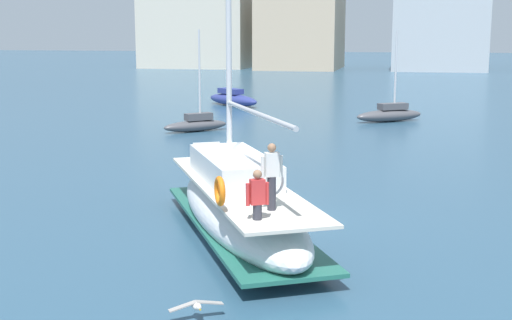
% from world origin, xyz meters
% --- Properties ---
extents(ground_plane, '(400.00, 400.00, 0.00)m').
position_xyz_m(ground_plane, '(0.00, 0.00, 0.00)').
color(ground_plane, '#2D516B').
extents(main_sailboat, '(6.68, 9.59, 13.13)m').
position_xyz_m(main_sailboat, '(-0.40, -1.79, 0.91)').
color(main_sailboat, silver).
rests_on(main_sailboat, ground).
extents(moored_sloop_far, '(4.55, 3.67, 5.70)m').
position_xyz_m(moored_sloop_far, '(2.92, 24.96, 0.50)').
color(moored_sloop_far, '#4C4C51').
rests_on(moored_sloop_far, ground).
extents(moored_catamaran, '(5.33, 4.63, 8.08)m').
position_xyz_m(moored_catamaran, '(-9.35, 32.43, 0.60)').
color(moored_catamaran, navy).
rests_on(moored_catamaran, ground).
extents(moored_cutter_left, '(3.52, 3.43, 5.77)m').
position_xyz_m(moored_cutter_left, '(-7.82, 17.98, 0.46)').
color(moored_cutter_left, '#4C4C51').
rests_on(moored_cutter_left, ground).
extents(seagull, '(0.99, 0.73, 0.17)m').
position_xyz_m(seagull, '(0.13, -7.51, 0.30)').
color(seagull, silver).
rests_on(seagull, ground).
extents(waterfront_buildings, '(80.09, 22.30, 17.34)m').
position_xyz_m(waterfront_buildings, '(4.90, 94.42, 7.38)').
color(waterfront_buildings, beige).
rests_on(waterfront_buildings, ground).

